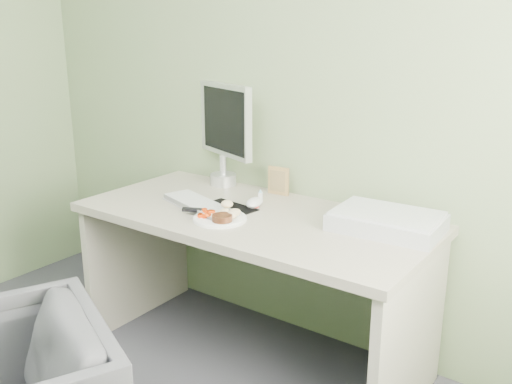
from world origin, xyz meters
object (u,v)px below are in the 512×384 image
Objects in this scene: desk at (253,252)px; plate at (220,219)px; scanner at (387,222)px; monitor at (225,129)px.

desk is 6.86× the size of plate.
scanner is at bearing 14.77° from desk.
plate is at bearing -157.57° from scanner.
scanner is 0.83× the size of monitor.
scanner reaches higher than plate.
monitor reaches higher than scanner.
plate is at bearing -33.87° from monitor.
monitor is (-0.34, 0.47, 0.29)m from plate.
scanner is (0.57, 0.15, 0.22)m from desk.
monitor is at bearing 126.17° from plate.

